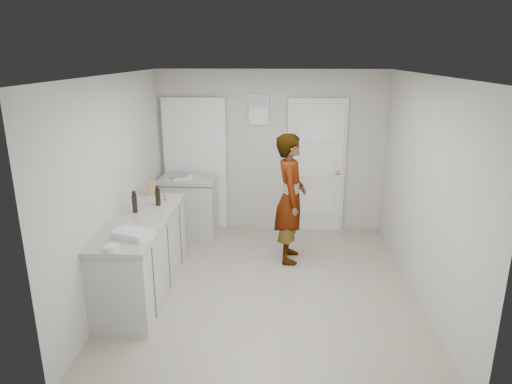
# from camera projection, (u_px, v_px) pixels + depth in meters

# --- Properties ---
(ground) EXTENTS (4.00, 4.00, 0.00)m
(ground) POSITION_uv_depth(u_px,v_px,m) (267.00, 286.00, 5.57)
(ground) COLOR #A49C8A
(ground) RESTS_ON ground
(room_shell) EXTENTS (4.00, 4.00, 4.00)m
(room_shell) POSITION_uv_depth(u_px,v_px,m) (260.00, 166.00, 7.15)
(room_shell) COLOR #BAB8B0
(room_shell) RESTS_ON ground
(main_counter) EXTENTS (0.64, 1.96, 0.93)m
(main_counter) POSITION_uv_depth(u_px,v_px,m) (143.00, 258.00, 5.33)
(main_counter) COLOR silver
(main_counter) RESTS_ON ground
(side_counter) EXTENTS (0.84, 0.61, 0.93)m
(side_counter) POSITION_uv_depth(u_px,v_px,m) (189.00, 209.00, 6.99)
(side_counter) COLOR silver
(side_counter) RESTS_ON ground
(person) EXTENTS (0.43, 0.64, 1.75)m
(person) POSITION_uv_depth(u_px,v_px,m) (290.00, 199.00, 6.05)
(person) COLOR silver
(person) RESTS_ON ground
(cake_mix_box) EXTENTS (0.13, 0.09, 0.19)m
(cake_mix_box) POSITION_uv_depth(u_px,v_px,m) (152.00, 188.00, 6.02)
(cake_mix_box) COLOR #AA7F55
(cake_mix_box) RESTS_ON main_counter
(spice_jar) EXTENTS (0.06, 0.06, 0.09)m
(spice_jar) POSITION_uv_depth(u_px,v_px,m) (166.00, 197.00, 5.80)
(spice_jar) COLOR tan
(spice_jar) RESTS_ON main_counter
(oil_cruet_a) EXTENTS (0.06, 0.06, 0.25)m
(oil_cruet_a) POSITION_uv_depth(u_px,v_px,m) (158.00, 196.00, 5.59)
(oil_cruet_a) COLOR black
(oil_cruet_a) RESTS_ON main_counter
(oil_cruet_b) EXTENTS (0.06, 0.06, 0.27)m
(oil_cruet_b) POSITION_uv_depth(u_px,v_px,m) (135.00, 202.00, 5.33)
(oil_cruet_b) COLOR black
(oil_cruet_b) RESTS_ON main_counter
(baking_dish) EXTENTS (0.43, 0.36, 0.06)m
(baking_dish) POSITION_uv_depth(u_px,v_px,m) (132.00, 234.00, 4.65)
(baking_dish) COLOR silver
(baking_dish) RESTS_ON main_counter
(egg_bowl) EXTENTS (0.14, 0.14, 0.05)m
(egg_bowl) POSITION_uv_depth(u_px,v_px,m) (112.00, 248.00, 4.31)
(egg_bowl) COLOR silver
(egg_bowl) RESTS_ON main_counter
(papers) EXTENTS (0.33, 0.39, 0.01)m
(papers) POSITION_uv_depth(u_px,v_px,m) (184.00, 177.00, 6.89)
(papers) COLOR white
(papers) RESTS_ON side_counter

